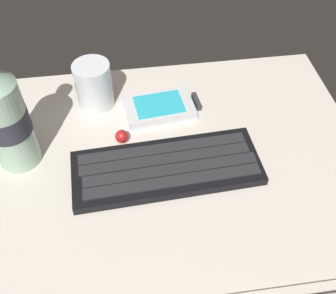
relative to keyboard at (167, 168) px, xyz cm
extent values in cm
cube|color=beige|center=(0.53, 2.27, -1.81)|extent=(64.00, 48.00, 2.00)
cube|color=black|center=(0.00, 0.00, -0.11)|extent=(29.49, 12.37, 1.40)
cube|color=#28282B|center=(-0.16, 3.30, 0.74)|extent=(26.74, 3.27, 0.30)
cube|color=#28282B|center=(-0.05, 1.10, 0.74)|extent=(26.74, 3.27, 0.30)
cube|color=#28282B|center=(0.05, -1.10, 0.74)|extent=(26.74, 3.27, 0.30)
cube|color=#28282B|center=(0.16, -3.30, 0.74)|extent=(26.74, 3.27, 0.30)
cube|color=silver|center=(1.03, 13.77, -0.11)|extent=(12.73, 8.82, 1.40)
cube|color=#2DB7D1|center=(1.03, 13.77, 0.64)|extent=(8.98, 6.78, 0.10)
cube|color=#333338|center=(7.40, 14.44, -0.11)|extent=(1.20, 3.86, 1.12)
cylinder|color=silver|center=(-10.41, 17.08, 3.44)|extent=(6.40, 6.40, 8.50)
cylinder|color=red|center=(-10.41, 17.08, 2.45)|extent=(5.50, 5.50, 6.12)
cylinder|color=#9EC1A8|center=(-22.70, 5.87, 6.69)|extent=(6.60, 6.60, 15.00)
cylinder|color=#2D2D38|center=(-22.70, 5.87, 7.44)|extent=(6.73, 6.73, 3.80)
sphere|color=red|center=(-6.47, 7.27, 0.29)|extent=(2.20, 2.20, 2.20)
camera|label=1|loc=(-5.14, -38.40, 48.94)|focal=43.15mm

